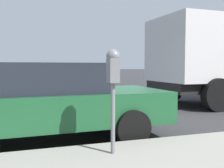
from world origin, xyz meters
TOP-DOWN VIEW (x-y plane):
  - ground_plane at (0.00, 0.00)m, footprint 220.00×220.00m
  - parking_meter at (-2.73, -0.21)m, footprint 0.21×0.19m
  - car_green at (-1.06, 0.77)m, footprint 2.24×4.93m

SIDE VIEW (x-z plane):
  - ground_plane at x=0.00m, z-range 0.00..0.00m
  - car_green at x=-1.06m, z-range 0.04..1.51m
  - parking_meter at x=-2.73m, z-range 0.56..2.03m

